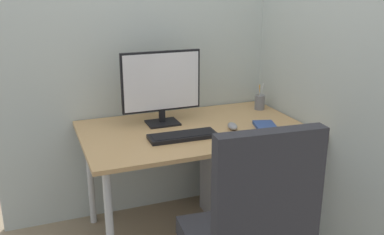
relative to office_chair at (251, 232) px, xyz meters
The scene contains 11 objects.
ground_plane 1.05m from the office_chair, 84.46° to the left, with size 8.00×8.00×0.00m, color gray.
wall_back 1.60m from the office_chair, 86.30° to the left, with size 2.35×0.04×2.80m, color #B7C1BC.
wall_side_right 1.40m from the office_chair, 43.32° to the left, with size 0.04×1.82×2.80m, color #B7C1BC.
desk 0.90m from the office_chair, 84.46° to the left, with size 1.37×0.83×0.72m.
office_chair is the anchor object (origin of this frame).
filing_cabinet 1.03m from the office_chair, 62.23° to the left, with size 0.46×0.56×0.59m.
monitor 1.14m from the office_chair, 93.63° to the left, with size 0.50×0.16×0.46m.
keyboard 0.78m from the office_chair, 92.75° to the left, with size 0.40×0.15×0.03m.
mouse 0.87m from the office_chair, 69.29° to the left, with size 0.05×0.10×0.04m, color gray.
pen_holder 1.32m from the office_chair, 58.91° to the left, with size 0.07×0.07×0.19m.
notebook 0.92m from the office_chair, 55.96° to the left, with size 0.12×0.19×0.02m, color #334C8C.
Camera 1 is at (-0.91, -2.31, 1.58)m, focal length 39.95 mm.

